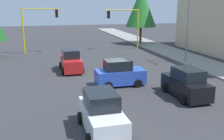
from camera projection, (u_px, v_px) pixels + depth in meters
name	position (u px, v px, depth m)	size (l,w,h in m)	color
ground_plane	(112.00, 78.00, 22.34)	(120.00, 120.00, 0.00)	#353538
sidewalk_kerb	(191.00, 59.00, 29.70)	(80.00, 4.00, 0.15)	gray
traffic_signal_far_right	(38.00, 21.00, 33.04)	(0.36, 4.59, 5.63)	yellow
traffic_signal_far_left	(125.00, 21.00, 35.98)	(0.36, 4.59, 5.42)	yellow
street_lamp_curbside	(190.00, 21.00, 27.04)	(2.15, 0.28, 7.00)	slate
tree_roadside_far	(141.00, 7.00, 40.30)	(4.64, 4.64, 8.50)	brown
car_blue	(119.00, 74.00, 20.26)	(2.06, 3.68, 1.98)	blue
car_white	(102.00, 114.00, 12.83)	(3.93, 1.95, 1.98)	white
car_red	(71.00, 61.00, 24.73)	(4.11, 1.96, 1.98)	red
car_black	(186.00, 84.00, 17.68)	(4.04, 1.96, 1.98)	black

